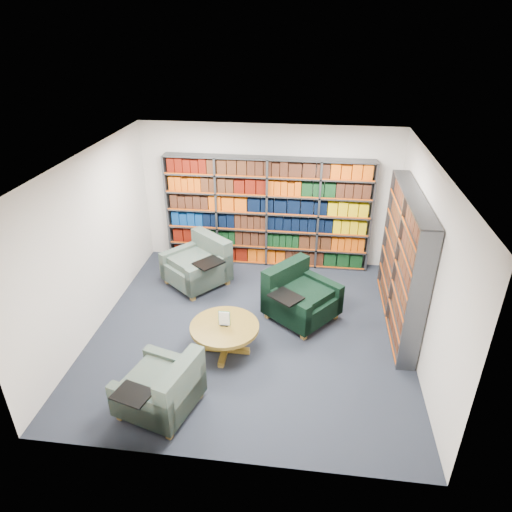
# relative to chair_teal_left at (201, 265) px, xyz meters

# --- Properties ---
(room_shell) EXTENTS (5.02, 5.02, 2.82)m
(room_shell) POSITION_rel_chair_teal_left_xyz_m (1.16, -1.39, 1.04)
(room_shell) COLOR #1C202C
(room_shell) RESTS_ON ground
(bookshelf_back) EXTENTS (4.00, 0.28, 2.20)m
(bookshelf_back) POSITION_rel_chair_teal_left_xyz_m (1.16, 0.95, 0.74)
(bookshelf_back) COLOR #47494F
(bookshelf_back) RESTS_ON ground
(bookshelf_right) EXTENTS (0.28, 2.50, 2.20)m
(bookshelf_right) POSITION_rel_chair_teal_left_xyz_m (3.50, -0.79, 0.74)
(bookshelf_right) COLOR #47494F
(bookshelf_right) RESTS_ON ground
(chair_teal_left) EXTENTS (1.39, 1.39, 0.90)m
(chair_teal_left) POSITION_rel_chair_teal_left_xyz_m (0.00, 0.00, 0.00)
(chair_teal_left) COLOR #0F333D
(chair_teal_left) RESTS_ON ground
(chair_green_right) EXTENTS (1.38, 1.38, 0.89)m
(chair_green_right) POSITION_rel_chair_teal_left_xyz_m (1.87, -0.88, -0.00)
(chair_green_right) COLOR black
(chair_green_right) RESTS_ON ground
(chair_teal_front) EXTENTS (1.10, 1.17, 0.81)m
(chair_teal_front) POSITION_rel_chair_teal_left_xyz_m (0.30, -3.21, -0.04)
(chair_teal_front) COLOR #0F333D
(chair_teal_front) RESTS_ON ground
(coffee_table) EXTENTS (1.03, 1.03, 0.72)m
(coffee_table) POSITION_rel_chair_teal_left_xyz_m (0.84, -1.97, 0.02)
(coffee_table) COLOR olive
(coffee_table) RESTS_ON ground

